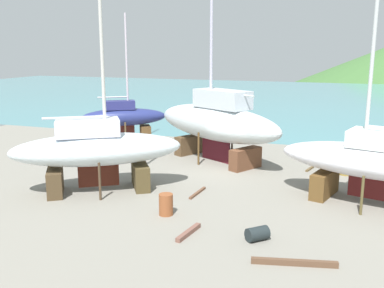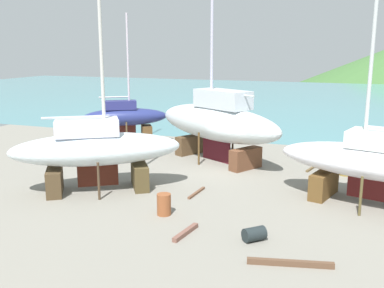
% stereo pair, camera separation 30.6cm
% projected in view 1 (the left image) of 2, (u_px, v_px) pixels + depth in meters
% --- Properties ---
extents(ground_plane, '(46.17, 46.17, 0.00)m').
position_uv_depth(ground_plane, '(206.00, 187.00, 22.54)').
color(ground_plane, gray).
extents(sea_water, '(137.77, 62.35, 0.01)m').
position_uv_depth(sea_water, '(299.00, 99.00, 61.85)').
color(sea_water, teal).
rests_on(sea_water, ground).
extents(sailboat_large_starboard, '(8.94, 5.01, 12.58)m').
position_uv_depth(sailboat_large_starboard, '(374.00, 162.00, 19.56)').
color(sailboat_large_starboard, brown).
rests_on(sailboat_large_starboard, ground).
extents(sailboat_far_slipway, '(10.02, 7.23, 15.82)m').
position_uv_depth(sailboat_far_slipway, '(217.00, 122.00, 27.21)').
color(sailboat_far_slipway, brown).
rests_on(sailboat_far_slipway, ground).
extents(sailboat_mid_port, '(6.03, 4.67, 9.35)m').
position_uv_depth(sailboat_mid_port, '(124.00, 118.00, 32.10)').
color(sailboat_mid_port, brown).
rests_on(sailboat_mid_port, ground).
extents(sailboat_small_center, '(8.33, 6.75, 14.67)m').
position_uv_depth(sailboat_small_center, '(97.00, 149.00, 21.48)').
color(sailboat_small_center, '#4D3E23').
rests_on(sailboat_small_center, ground).
extents(worker, '(0.50, 0.45, 1.68)m').
position_uv_depth(worker, '(356.00, 157.00, 25.08)').
color(worker, maroon).
rests_on(worker, ground).
extents(barrel_blue_faded, '(0.78, 0.78, 0.92)m').
position_uv_depth(barrel_blue_faded, '(166.00, 205.00, 18.66)').
color(barrel_blue_faded, brown).
rests_on(barrel_blue_faded, ground).
extents(barrel_tipped_left, '(0.89, 0.89, 0.81)m').
position_uv_depth(barrel_tipped_left, '(345.00, 168.00, 24.63)').
color(barrel_tipped_left, olive).
rests_on(barrel_tipped_left, ground).
extents(barrel_tipped_center, '(0.80, 0.80, 0.88)m').
position_uv_depth(barrel_tipped_center, '(358.00, 162.00, 25.76)').
color(barrel_tipped_center, '#252F1F').
rests_on(barrel_tipped_center, ground).
extents(barrel_rust_far, '(0.94, 0.94, 0.52)m').
position_uv_depth(barrel_rust_far, '(257.00, 234.00, 16.21)').
color(barrel_rust_far, '#21292B').
rests_on(barrel_rust_far, ground).
extents(timber_short_skew, '(2.76, 0.78, 0.20)m').
position_uv_depth(timber_short_skew, '(294.00, 263.00, 14.37)').
color(timber_short_skew, brown).
rests_on(timber_short_skew, ground).
extents(timber_short_cross, '(0.26, 1.79, 0.11)m').
position_uv_depth(timber_short_cross, '(198.00, 193.00, 21.43)').
color(timber_short_cross, brown).
rests_on(timber_short_cross, ground).
extents(timber_plank_near, '(0.67, 2.31, 0.10)m').
position_uv_depth(timber_plank_near, '(313.00, 167.00, 26.18)').
color(timber_plank_near, brown).
rests_on(timber_plank_near, ground).
extents(timber_plank_far, '(0.44, 1.68, 0.17)m').
position_uv_depth(timber_plank_far, '(189.00, 232.00, 16.75)').
color(timber_plank_far, brown).
rests_on(timber_plank_far, ground).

